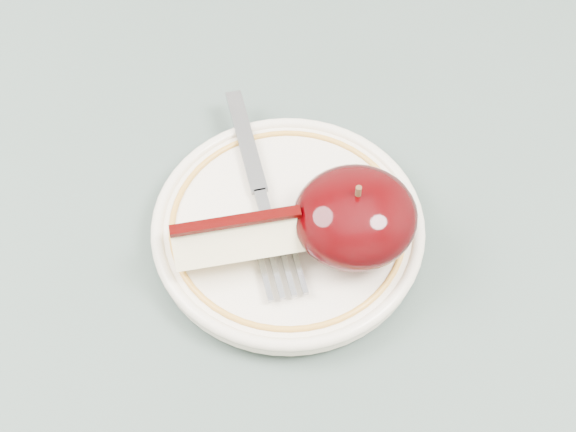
{
  "coord_description": "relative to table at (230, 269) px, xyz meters",
  "views": [
    {
      "loc": [
        -0.0,
        -0.33,
        1.24
      ],
      "look_at": [
        0.04,
        -0.03,
        0.78
      ],
      "focal_mm": 50.0,
      "sensor_mm": 36.0,
      "label": 1
    }
  ],
  "objects": [
    {
      "name": "apple_half",
      "position": [
        0.09,
        -0.05,
        0.13
      ],
      "size": [
        0.08,
        0.08,
        0.06
      ],
      "color": "black",
      "rests_on": "plate"
    },
    {
      "name": "table",
      "position": [
        0.0,
        0.0,
        0.0
      ],
      "size": [
        0.9,
        0.9,
        0.75
      ],
      "color": "brown",
      "rests_on": "ground"
    },
    {
      "name": "apple_wedge",
      "position": [
        0.01,
        -0.05,
        0.12
      ],
      "size": [
        0.09,
        0.04,
        0.04
      ],
      "rotation": [
        0.0,
        0.0,
        0.03
      ],
      "color": "#FDF0BA",
      "rests_on": "plate"
    },
    {
      "name": "fork",
      "position": [
        0.03,
        -0.01,
        0.11
      ],
      "size": [
        0.03,
        0.18,
        0.0
      ],
      "rotation": [
        0.0,
        0.0,
        1.65
      ],
      "color": "gray",
      "rests_on": "plate"
    },
    {
      "name": "plate",
      "position": [
        0.04,
        -0.03,
        0.1
      ],
      "size": [
        0.19,
        0.19,
        0.02
      ],
      "color": "#F4E8CC",
      "rests_on": "table"
    }
  ]
}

